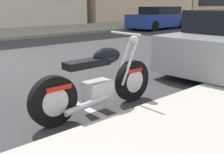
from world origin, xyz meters
TOP-DOWN VIEW (x-y plane):
  - sidewalk_far_curb at (12.00, 7.18)m, footprint 120.00×5.00m
  - parking_stall_stripe at (0.00, -4.08)m, footprint 0.12×2.20m
  - parked_motorcycle at (0.09, -4.30)m, footprint 2.14×0.62m
  - car_opposite_curb at (11.58, 4.09)m, footprint 4.63×2.04m

SIDE VIEW (x-z plane):
  - parking_stall_stripe at x=0.00m, z-range 0.00..0.01m
  - sidewalk_far_curb at x=12.00m, z-range 0.00..0.14m
  - parked_motorcycle at x=0.09m, z-range -0.13..1.01m
  - car_opposite_curb at x=11.58m, z-range -0.03..1.37m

